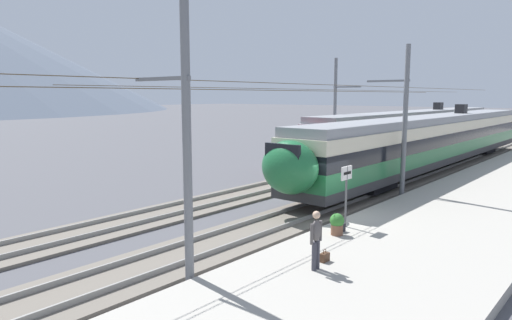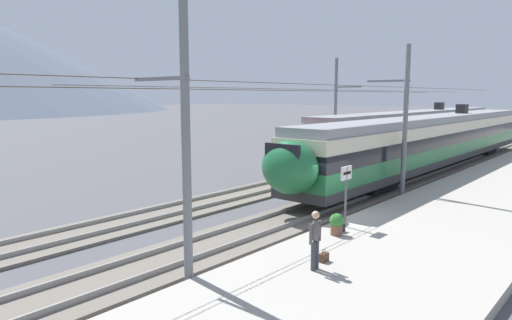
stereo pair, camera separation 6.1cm
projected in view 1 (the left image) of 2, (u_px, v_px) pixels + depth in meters
name	position (u px, v px, depth m)	size (l,w,h in m)	color
ground_plane	(330.00, 221.00, 19.18)	(400.00, 400.00, 0.00)	#4C4C51
platform_slab	(429.00, 236.00, 16.51)	(120.00, 6.60, 0.36)	#A39E93
track_near	(304.00, 214.00, 20.02)	(120.00, 3.00, 0.28)	#6B6359
track_far	(227.00, 199.00, 23.04)	(120.00, 3.00, 0.28)	#6B6359
train_near_platform	(434.00, 139.00, 31.63)	(35.31, 2.87, 4.27)	#2D2D30
train_far_track	(415.00, 129.00, 41.17)	(35.22, 2.86, 4.27)	#2D2D30
catenary_mast_west	(183.00, 129.00, 11.99)	(44.28, 2.26, 8.44)	slate
catenary_mast_mid	(402.00, 119.00, 22.74)	(44.28, 2.26, 7.70)	slate
catenary_mast_far_side	(336.00, 110.00, 33.85)	(44.28, 2.21, 7.95)	slate
platform_sign	(346.00, 183.00, 16.86)	(0.70, 0.08, 2.28)	#59595B
passenger_walking	(316.00, 237.00, 12.75)	(0.53, 0.22, 1.69)	#383842
handbag_beside_passenger	(325.00, 257.00, 13.48)	(0.32, 0.18, 0.39)	#472D1E
handbag_near_sign	(341.00, 228.00, 16.42)	(0.32, 0.18, 0.42)	black
potted_plant_platform_edge	(337.00, 223.00, 16.02)	(0.51, 0.51, 0.77)	brown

